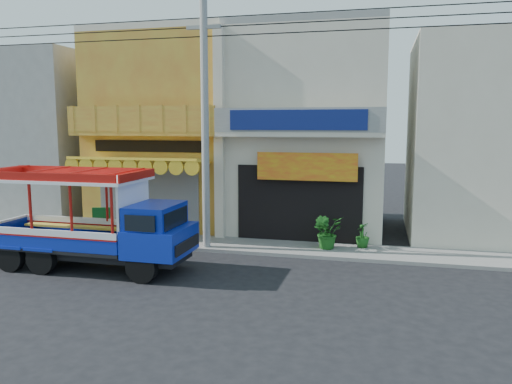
% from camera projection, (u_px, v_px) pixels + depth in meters
% --- Properties ---
extents(ground, '(90.00, 90.00, 0.00)m').
position_uv_depth(ground, '(201.00, 280.00, 14.18)').
color(ground, black).
rests_on(ground, ground).
extents(sidewalk, '(30.00, 2.00, 0.12)m').
position_uv_depth(sidewalk, '(239.00, 245.00, 18.02)').
color(sidewalk, slate).
rests_on(sidewalk, ground).
extents(shophouse_left, '(6.00, 7.50, 8.24)m').
position_uv_depth(shophouse_left, '(177.00, 131.00, 22.23)').
color(shophouse_left, '#B06927').
rests_on(shophouse_left, ground).
extents(shophouse_right, '(6.00, 6.75, 8.24)m').
position_uv_depth(shophouse_right, '(311.00, 131.00, 20.80)').
color(shophouse_right, beige).
rests_on(shophouse_right, ground).
extents(party_pilaster, '(0.35, 0.30, 8.00)m').
position_uv_depth(party_pilaster, '(219.00, 135.00, 18.54)').
color(party_pilaster, beige).
rests_on(party_pilaster, ground).
extents(filler_building_left, '(6.00, 6.00, 7.60)m').
position_uv_depth(filler_building_left, '(42.00, 137.00, 23.98)').
color(filler_building_left, gray).
rests_on(filler_building_left, ground).
extents(filler_building_right, '(6.00, 6.00, 7.60)m').
position_uv_depth(filler_building_right, '(492.00, 140.00, 19.21)').
color(filler_building_right, beige).
rests_on(filler_building_right, ground).
extents(utility_pole, '(28.00, 0.26, 9.00)m').
position_uv_depth(utility_pole, '(209.00, 105.00, 16.87)').
color(utility_pole, gray).
rests_on(utility_pole, ground).
extents(songthaew_truck, '(6.54, 2.28, 3.04)m').
position_uv_depth(songthaew_truck, '(102.00, 223.00, 15.02)').
color(songthaew_truck, black).
rests_on(songthaew_truck, ground).
extents(green_sign, '(0.71, 0.49, 1.10)m').
position_uv_depth(green_sign, '(102.00, 224.00, 19.26)').
color(green_sign, black).
rests_on(green_sign, sidewalk).
extents(potted_plant_a, '(1.31, 1.33, 1.12)m').
position_uv_depth(potted_plant_a, '(327.00, 232.00, 17.28)').
color(potted_plant_a, '#174E16').
rests_on(potted_plant_a, sidewalk).
extents(potted_plant_b, '(0.75, 0.71, 1.08)m').
position_uv_depth(potted_plant_b, '(323.00, 232.00, 17.46)').
color(potted_plant_b, '#174E16').
rests_on(potted_plant_b, sidewalk).
extents(potted_plant_c, '(0.64, 0.64, 0.88)m').
position_uv_depth(potted_plant_c, '(363.00, 235.00, 17.43)').
color(potted_plant_c, '#174E16').
rests_on(potted_plant_c, sidewalk).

